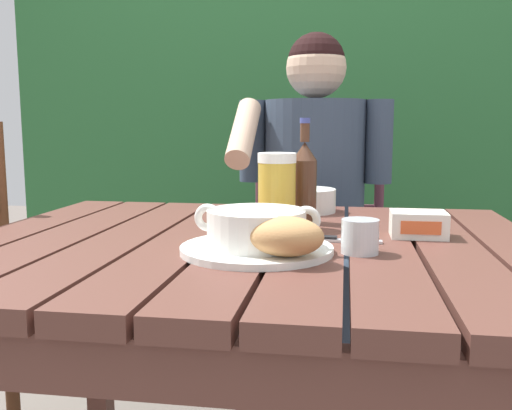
% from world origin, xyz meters
% --- Properties ---
extents(dining_table, '(1.14, 0.94, 0.73)m').
position_xyz_m(dining_table, '(0.00, 0.00, 0.64)').
color(dining_table, '#563128').
rests_on(dining_table, ground_plane).
extents(hedge_backdrop, '(2.81, 0.94, 3.06)m').
position_xyz_m(hedge_backdrop, '(0.14, 1.88, 1.29)').
color(hedge_backdrop, '#285E30').
rests_on(hedge_backdrop, ground_plane).
extents(chair_near_diner, '(0.49, 0.46, 0.98)m').
position_xyz_m(chair_near_diner, '(0.09, 0.91, 0.48)').
color(chair_near_diner, '#502834').
rests_on(chair_near_diner, ground_plane).
extents(person_eating, '(0.48, 0.47, 1.24)m').
position_xyz_m(person_eating, '(0.08, 0.71, 0.73)').
color(person_eating, '#344153').
rests_on(person_eating, ground_plane).
extents(serving_plate, '(0.27, 0.27, 0.01)m').
position_xyz_m(serving_plate, '(0.03, -0.12, 0.74)').
color(serving_plate, white).
rests_on(serving_plate, dining_table).
extents(soup_bowl, '(0.22, 0.17, 0.07)m').
position_xyz_m(soup_bowl, '(0.03, -0.12, 0.78)').
color(soup_bowl, white).
rests_on(soup_bowl, serving_plate).
extents(bread_roll, '(0.14, 0.11, 0.07)m').
position_xyz_m(bread_roll, '(0.09, -0.19, 0.78)').
color(bread_roll, tan).
rests_on(bread_roll, serving_plate).
extents(beer_glass, '(0.08, 0.08, 0.16)m').
position_xyz_m(beer_glass, '(0.04, 0.13, 0.82)').
color(beer_glass, gold).
rests_on(beer_glass, dining_table).
extents(beer_bottle, '(0.06, 0.06, 0.24)m').
position_xyz_m(beer_bottle, '(0.09, 0.20, 0.83)').
color(beer_bottle, '#4C2D1E').
rests_on(beer_bottle, dining_table).
extents(water_glass_small, '(0.07, 0.07, 0.06)m').
position_xyz_m(water_glass_small, '(0.21, -0.10, 0.76)').
color(water_glass_small, silver).
rests_on(water_glass_small, dining_table).
extents(butter_tub, '(0.11, 0.08, 0.05)m').
position_xyz_m(butter_tub, '(0.33, 0.07, 0.76)').
color(butter_tub, white).
rests_on(butter_tub, dining_table).
extents(table_knife, '(0.15, 0.02, 0.01)m').
position_xyz_m(table_knife, '(0.17, -0.00, 0.74)').
color(table_knife, silver).
rests_on(table_knife, dining_table).
extents(diner_bowl, '(0.15, 0.15, 0.06)m').
position_xyz_m(diner_bowl, '(0.09, 0.36, 0.76)').
color(diner_bowl, white).
rests_on(diner_bowl, dining_table).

